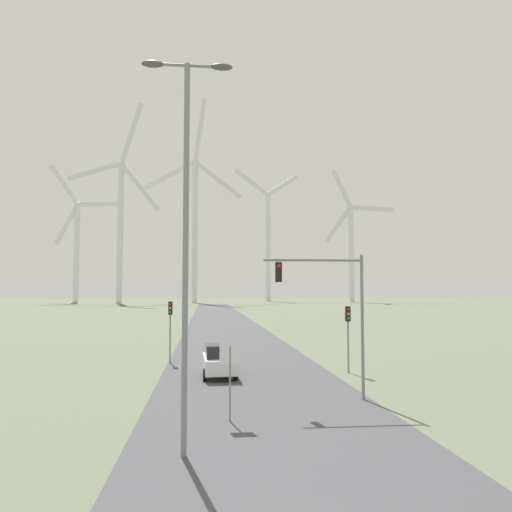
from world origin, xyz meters
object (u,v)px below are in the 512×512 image
Objects in this scene: wind_turbine_center at (195,215)px; wind_turbine_far_right at (351,243)px; traffic_light_post_near_left at (170,318)px; streetlamp at (186,212)px; traffic_light_post_near_right at (348,324)px; wind_turbine_right at (268,235)px; wind_turbine_left at (121,216)px; stop_sign_near at (230,366)px; traffic_light_mast_overhead at (329,297)px; car_approaching at (220,361)px; wind_turbine_far_left at (77,241)px.

wind_turbine_far_right is at bearing 3.84° from wind_turbine_center.
streetlamp is at bearing -84.73° from traffic_light_post_near_left.
traffic_light_post_near_left is at bearing 153.87° from traffic_light_post_near_right.
wind_turbine_far_right is (31.66, -19.07, -4.74)m from wind_turbine_right.
traffic_light_post_near_left is at bearing -79.12° from wind_turbine_left.
wind_turbine_right is (26.03, 196.96, 26.85)m from stop_sign_near.
traffic_light_mast_overhead is 0.09× the size of wind_turbine_left.
wind_turbine_right is (29.37, 181.34, 25.89)m from traffic_light_post_near_left.
car_approaching is at bearing 125.99° from traffic_light_mast_overhead.
car_approaching is 179.34m from wind_turbine_far_right.
car_approaching is at bearing -61.36° from traffic_light_post_near_left.
streetlamp is at bearing -108.06° from wind_turbine_far_right.
wind_turbine_far_left is 79.41m from wind_turbine_right.
stop_sign_near is 0.71× the size of car_approaching.
traffic_light_mast_overhead reaches higher than traffic_light_post_near_right.
wind_turbine_far_right is (110.00, -6.87, -0.33)m from wind_turbine_far_left.
streetlamp is 19.94m from traffic_light_post_near_left.
traffic_light_post_near_left is 7.05m from car_approaching.
wind_turbine_far_left reaches higher than traffic_light_post_near_right.
wind_turbine_left is 27.87m from wind_turbine_center.
wind_turbine_center is at bearing 91.84° from car_approaching.
traffic_light_mast_overhead is (6.20, 6.93, -2.68)m from streetlamp.
traffic_light_post_near_left is at bearing 122.66° from traffic_light_mast_overhead.
traffic_light_post_near_right is at bearing -75.71° from wind_turbine_left.
wind_turbine_left is at bearing 104.29° from traffic_light_post_near_right.
wind_turbine_right reaches higher than traffic_light_mast_overhead.
wind_turbine_center is (-5.39, 173.65, 31.89)m from stop_sign_near.
traffic_light_mast_overhead reaches higher than traffic_light_post_near_left.
car_approaching is 0.06× the size of wind_turbine_left.
stop_sign_near is 173.67m from wind_turbine_left.
stop_sign_near is 200.48m from wind_turbine_right.
streetlamp is 4.06× the size of stop_sign_near.
traffic_light_post_near_right is at bearing 53.70° from stop_sign_near.
wind_turbine_left reaches higher than wind_turbine_far_left.
wind_turbine_right reaches higher than wind_turbine_far_left.
wind_turbine_left is (-32.49, 158.17, 31.34)m from car_approaching.
wind_turbine_far_right is at bearing 71.03° from car_approaching.
traffic_light_post_near_right is 7.94m from car_approaching.
car_approaching is at bearing 90.70° from stop_sign_near.
stop_sign_near is at bearing -88.22° from wind_turbine_center.
streetlamp is 179.45m from wind_turbine_center.
wind_turbine_right reaches higher than wind_turbine_far_right.
stop_sign_near is at bearing -79.01° from wind_turbine_left.
wind_turbine_center is at bearing -176.16° from wind_turbine_far_right.
traffic_light_post_near_left is 0.06× the size of wind_turbine_left.
traffic_light_post_near_right reaches higher than stop_sign_near.
car_approaching is (-7.67, -0.56, -1.98)m from traffic_light_post_near_right.
wind_turbine_far_right is at bearing 71.94° from streetlamp.
wind_turbine_far_left is at bearing 107.41° from traffic_light_mast_overhead.
wind_turbine_center is (27.21, 5.76, 1.71)m from wind_turbine_left.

